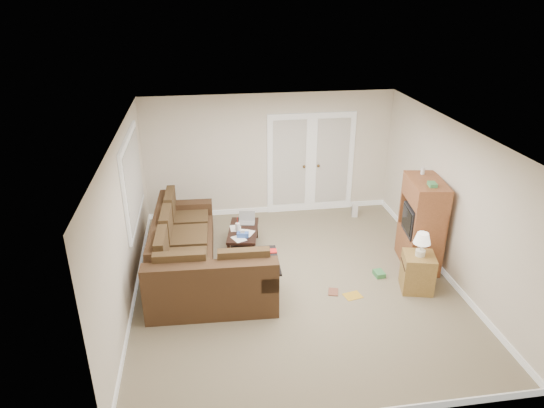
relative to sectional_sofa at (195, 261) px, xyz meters
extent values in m
plane|color=gray|center=(1.56, -0.32, -0.35)|extent=(5.50, 5.50, 0.00)
cube|color=white|center=(1.56, -0.32, 2.15)|extent=(5.00, 5.50, 0.02)
cube|color=silver|center=(-0.94, -0.32, 0.90)|extent=(0.02, 5.50, 2.50)
cube|color=silver|center=(4.06, -0.32, 0.90)|extent=(0.02, 5.50, 2.50)
cube|color=silver|center=(1.56, 2.43, 0.90)|extent=(5.00, 0.02, 2.50)
cube|color=silver|center=(1.56, -3.07, 0.90)|extent=(5.00, 0.02, 2.50)
cube|color=white|center=(1.96, 2.40, 0.67)|extent=(0.90, 0.04, 2.13)
cube|color=white|center=(2.86, 2.40, 0.67)|extent=(0.90, 0.04, 2.13)
cube|color=silver|center=(1.96, 2.37, 0.72)|extent=(0.68, 0.02, 1.80)
cube|color=silver|center=(2.86, 2.37, 0.72)|extent=(0.68, 0.02, 1.80)
cube|color=white|center=(-0.91, 0.68, 1.20)|extent=(0.04, 1.92, 1.42)
cube|color=silver|center=(-0.89, 0.68, 1.20)|extent=(0.02, 1.74, 1.24)
cube|color=#432C19|center=(-0.18, 0.54, -0.13)|extent=(1.04, 2.46, 0.44)
cube|color=#432C19|center=(-0.53, 0.56, 0.32)|extent=(0.35, 2.43, 0.45)
cube|color=#432C19|center=(-0.14, 1.63, 0.21)|extent=(0.96, 0.29, 0.23)
cube|color=#47331C|center=(-0.09, 0.54, 0.15)|extent=(0.72, 2.34, 0.13)
cube|color=#432C19|center=(0.25, -0.68, -0.13)|extent=(1.93, 1.02, 0.44)
cube|color=#432C19|center=(0.23, -1.03, 0.32)|extent=(1.90, 0.33, 0.45)
cube|color=#432C19|center=(1.07, -0.72, 0.21)|extent=(0.29, 0.96, 0.23)
cube|color=#47331C|center=(0.25, -0.60, 0.15)|extent=(1.81, 0.70, 0.13)
cube|color=black|center=(1.07, -0.72, 0.34)|extent=(0.37, 0.85, 0.03)
cube|color=red|center=(1.08, -0.48, 0.36)|extent=(0.34, 0.14, 0.02)
cube|color=black|center=(0.86, 0.87, 0.04)|extent=(0.67, 1.07, 0.05)
cube|color=black|center=(0.86, 0.87, -0.21)|extent=(0.58, 0.99, 0.03)
cylinder|color=silver|center=(0.76, 0.84, 0.13)|extent=(0.08, 0.08, 0.15)
cylinder|color=red|center=(0.76, 0.84, 0.27)|extent=(0.01, 0.01, 0.13)
cube|color=#375CB3|center=(0.83, 0.60, 0.10)|extent=(0.22, 0.14, 0.08)
cube|color=white|center=(0.84, 0.78, 0.06)|extent=(0.42, 0.59, 0.00)
cube|color=brown|center=(3.76, -0.03, -0.06)|extent=(0.65, 1.02, 0.57)
cube|color=brown|center=(3.76, -0.03, 0.99)|extent=(0.65, 1.02, 0.38)
cube|color=black|center=(3.74, -0.03, 0.46)|extent=(0.53, 0.63, 0.48)
cube|color=black|center=(3.51, 0.01, 0.48)|extent=(0.08, 0.49, 0.38)
cube|color=#3E8A4C|center=(3.73, -0.26, 1.21)|extent=(0.14, 0.19, 0.06)
cylinder|color=silver|center=(3.80, 0.26, 1.23)|extent=(0.07, 0.07, 0.11)
cube|color=olive|center=(3.42, -0.77, -0.05)|extent=(0.56, 0.56, 0.61)
cylinder|color=silver|center=(3.42, -0.77, 0.30)|extent=(0.15, 0.15, 0.09)
cylinder|color=silver|center=(3.42, -0.77, 0.41)|extent=(0.03, 0.03, 0.13)
cone|color=beige|center=(3.42, -0.77, 0.55)|extent=(0.26, 0.26, 0.17)
cube|color=silver|center=(3.26, 1.92, -0.20)|extent=(0.14, 0.12, 0.29)
cube|color=gold|center=(2.39, -0.82, -0.35)|extent=(0.30, 0.26, 0.01)
cube|color=#3E8A4C|center=(2.98, -0.33, -0.31)|extent=(0.17, 0.22, 0.08)
imported|color=brown|center=(2.04, -0.66, -0.34)|extent=(0.20, 0.24, 0.02)
camera|label=1|loc=(0.23, -6.79, 4.01)|focal=32.00mm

